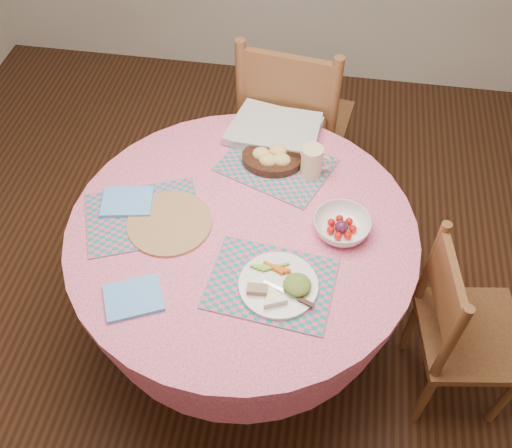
% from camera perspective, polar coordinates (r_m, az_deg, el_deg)
% --- Properties ---
extents(ground, '(4.00, 4.00, 0.00)m').
position_cam_1_polar(ground, '(2.62, -1.10, -10.80)').
color(ground, '#331C0F').
rests_on(ground, ground).
extents(dining_table, '(1.24, 1.24, 0.75)m').
position_cam_1_polar(dining_table, '(2.15, -1.32, -3.65)').
color(dining_table, pink).
rests_on(dining_table, ground).
extents(chair_right, '(0.43, 0.44, 0.85)m').
position_cam_1_polar(chair_right, '(2.25, 19.77, -9.84)').
color(chair_right, brown).
rests_on(chair_right, ground).
extents(chair_back, '(0.54, 0.53, 1.05)m').
position_cam_1_polar(chair_back, '(2.71, 3.68, 9.87)').
color(chair_back, brown).
rests_on(chair_back, ground).
extents(placemat_front, '(0.43, 0.34, 0.01)m').
position_cam_1_polar(placemat_front, '(1.86, 1.50, -5.97)').
color(placemat_front, '#178369').
rests_on(placemat_front, dining_table).
extents(placemat_left, '(0.48, 0.43, 0.01)m').
position_cam_1_polar(placemat_left, '(2.07, -11.19, 0.77)').
color(placemat_left, '#178369').
rests_on(placemat_left, dining_table).
extents(placemat_back, '(0.48, 0.43, 0.01)m').
position_cam_1_polar(placemat_back, '(2.21, 2.02, 5.92)').
color(placemat_back, '#178369').
rests_on(placemat_back, dining_table).
extents(wicker_trivet, '(0.30, 0.30, 0.01)m').
position_cam_1_polar(wicker_trivet, '(2.03, -8.64, 0.11)').
color(wicker_trivet, olive).
rests_on(wicker_trivet, dining_table).
extents(napkin_near, '(0.22, 0.20, 0.01)m').
position_cam_1_polar(napkin_near, '(1.86, -12.15, -7.25)').
color(napkin_near, '#5EA3F2').
rests_on(napkin_near, dining_table).
extents(napkin_far, '(0.20, 0.17, 0.01)m').
position_cam_1_polar(napkin_far, '(2.11, -12.75, 2.19)').
color(napkin_far, '#5EA3F2').
rests_on(napkin_far, placemat_left).
extents(dinner_plate, '(0.26, 0.26, 0.05)m').
position_cam_1_polar(dinner_plate, '(1.83, 2.46, -6.14)').
color(dinner_plate, white).
rests_on(dinner_plate, placemat_front).
extents(bread_bowl, '(0.23, 0.23, 0.08)m').
position_cam_1_polar(bread_bowl, '(2.19, 1.60, 6.64)').
color(bread_bowl, black).
rests_on(bread_bowl, placemat_back).
extents(latte_mug, '(0.12, 0.08, 0.13)m').
position_cam_1_polar(latte_mug, '(2.14, 5.66, 6.25)').
color(latte_mug, beige).
rests_on(latte_mug, placemat_back).
extents(fruit_bowl, '(0.24, 0.24, 0.06)m').
position_cam_1_polar(fruit_bowl, '(1.99, 8.56, -0.22)').
color(fruit_bowl, white).
rests_on(fruit_bowl, dining_table).
extents(newspaper_stack, '(0.39, 0.34, 0.04)m').
position_cam_1_polar(newspaper_stack, '(2.32, 1.86, 9.37)').
color(newspaper_stack, silver).
rests_on(newspaper_stack, dining_table).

